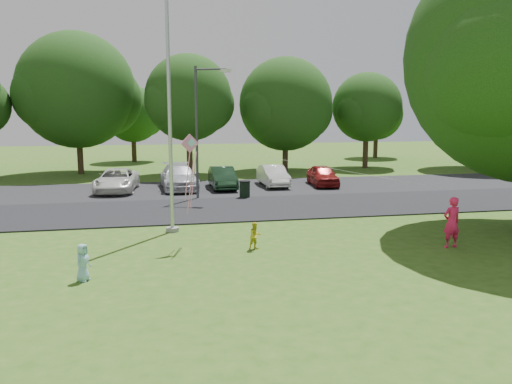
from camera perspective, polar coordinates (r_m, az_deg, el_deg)
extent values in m
plane|color=#305416|center=(15.26, 4.58, -8.21)|extent=(120.00, 120.00, 0.00)
cube|color=black|center=(23.79, -1.40, -1.86)|extent=(60.00, 6.00, 0.06)
cube|color=black|center=(30.12, -3.56, 0.43)|extent=(42.00, 7.00, 0.06)
cylinder|color=#B7BABF|center=(19.02, -9.90, 10.35)|extent=(0.14, 0.14, 10.00)
cylinder|color=gray|center=(19.52, -9.51, -4.24)|extent=(0.50, 0.50, 0.16)
cylinder|color=#3F3F44|center=(26.32, -6.80, 6.62)|extent=(0.14, 0.14, 6.89)
cylinder|color=#3F3F44|center=(26.16, -5.20, 13.81)|extent=(1.53, 0.70, 0.10)
cube|color=silver|center=(25.95, -3.44, 13.70)|extent=(0.57, 0.43, 0.16)
cylinder|color=black|center=(26.62, -1.30, 0.22)|extent=(0.56, 0.56, 0.89)
cylinder|color=black|center=(26.55, -1.30, 1.23)|extent=(0.60, 0.60, 0.05)
sphere|color=#15360E|center=(19.08, 26.01, 12.34)|extent=(4.90, 4.90, 4.90)
cylinder|color=#332316|center=(39.73, -19.47, 4.28)|extent=(0.44, 0.44, 3.19)
sphere|color=#15360E|center=(39.66, -19.82, 10.88)|extent=(8.50, 8.50, 8.50)
sphere|color=#15360E|center=(40.27, -16.86, 10.08)|extent=(5.53, 5.53, 5.53)
sphere|color=#15360E|center=(38.87, -22.53, 10.15)|extent=(5.10, 5.10, 5.10)
cylinder|color=#332316|center=(37.10, -7.60, 4.60)|extent=(0.44, 0.44, 3.43)
sphere|color=#15360E|center=(37.01, -7.73, 10.64)|extent=(6.27, 6.27, 6.27)
sphere|color=#15360E|center=(37.74, -5.61, 9.93)|extent=(4.07, 4.07, 4.07)
sphere|color=#15360E|center=(36.15, -9.64, 10.14)|extent=(3.76, 3.76, 3.76)
cylinder|color=#332316|center=(39.61, 3.36, 4.38)|extent=(0.44, 0.44, 2.66)
sphere|color=#15360E|center=(39.49, 3.41, 9.99)|extent=(7.27, 7.27, 7.27)
sphere|color=#15360E|center=(40.63, 5.40, 9.17)|extent=(4.72, 4.72, 4.72)
sphere|color=#15360E|center=(38.25, 1.63, 9.49)|extent=(4.36, 4.36, 4.36)
cylinder|color=#332316|center=(42.63, 12.40, 4.76)|extent=(0.44, 0.44, 3.02)
sphere|color=#15360E|center=(42.52, 12.56, 9.45)|extent=(5.67, 5.67, 5.67)
sphere|color=#15360E|center=(43.56, 13.79, 8.83)|extent=(3.68, 3.68, 3.68)
sphere|color=#15360E|center=(41.42, 11.50, 9.11)|extent=(3.40, 3.40, 3.40)
cylinder|color=#332316|center=(44.69, 24.22, 4.62)|extent=(0.44, 0.44, 3.42)
sphere|color=#15360E|center=(44.65, 24.62, 10.75)|extent=(8.77, 8.77, 8.77)
sphere|color=#15360E|center=(46.50, 25.93, 9.75)|extent=(5.70, 5.70, 5.70)
sphere|color=#15360E|center=(42.73, 23.52, 10.34)|extent=(5.26, 5.26, 5.26)
cylinder|color=#332316|center=(48.15, -13.77, 4.92)|extent=(0.44, 0.44, 2.60)
sphere|color=#15360E|center=(48.04, -13.91, 8.63)|extent=(5.20, 5.20, 5.20)
sphere|color=#15360E|center=(48.53, -12.48, 8.22)|extent=(3.38, 3.38, 3.38)
sphere|color=#15360E|center=(47.45, -15.20, 8.27)|extent=(3.12, 3.12, 3.12)
cylinder|color=#332316|center=(52.48, 13.50, 5.25)|extent=(0.44, 0.44, 2.60)
sphere|color=#15360E|center=(52.38, 13.63, 8.65)|extent=(5.20, 5.20, 5.20)
sphere|color=#15360E|center=(53.35, 14.53, 8.20)|extent=(3.38, 3.38, 3.38)
sphere|color=#15360E|center=(51.36, 12.86, 8.39)|extent=(3.12, 3.12, 3.12)
imported|color=silver|center=(29.72, -15.63, 1.31)|extent=(2.53, 4.82, 1.29)
imported|color=silver|center=(29.92, -8.81, 1.72)|extent=(2.23, 4.99, 1.42)
imported|color=black|center=(29.80, -3.84, 1.64)|extent=(1.37, 3.90, 1.28)
imported|color=silver|center=(30.77, 1.97, 1.87)|extent=(1.37, 3.87, 1.27)
imported|color=maroon|center=(31.22, 7.62, 1.90)|extent=(1.82, 3.83, 1.26)
imported|color=#EF1F56|center=(18.08, 21.46, -3.25)|extent=(0.67, 0.47, 1.74)
imported|color=gold|center=(16.69, -0.09, -5.03)|extent=(0.54, 0.48, 0.93)
imported|color=#88C4D1|center=(14.39, -19.19, -7.62)|extent=(0.52, 0.60, 1.04)
cube|color=pink|center=(16.78, -7.58, 5.53)|extent=(0.62, 0.24, 0.63)
cube|color=#8CC6E5|center=(16.75, -7.41, 5.60)|extent=(0.30, 0.12, 0.30)
cylinder|color=white|center=(16.76, 7.55, 2.88)|extent=(8.60, 1.93, 1.56)
cylinder|color=pink|center=(16.87, -7.84, 1.78)|extent=(0.21, 0.27, 1.69)
cylinder|color=pink|center=(16.95, -7.17, 1.37)|extent=(0.23, 0.44, 1.93)
cylinder|color=pink|center=(16.84, -7.47, 0.85)|extent=(0.26, 0.65, 2.16)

